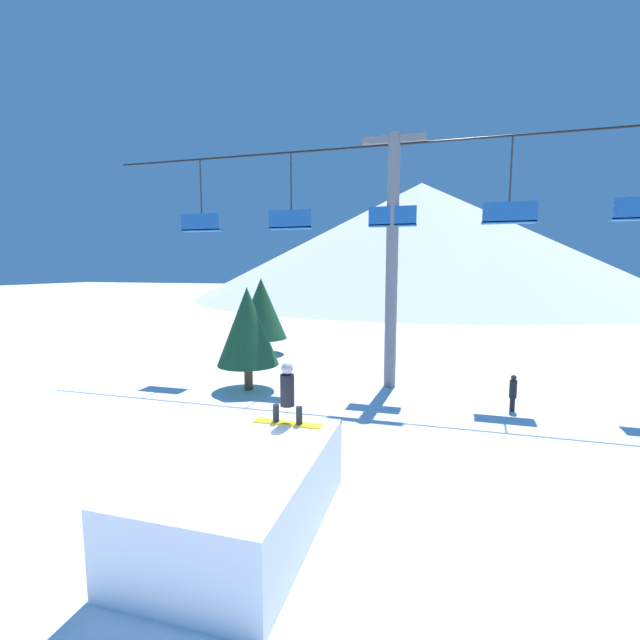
# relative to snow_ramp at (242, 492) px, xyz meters

# --- Properties ---
(ground_plane) EXTENTS (220.00, 220.00, 0.00)m
(ground_plane) POSITION_rel_snow_ramp_xyz_m (-0.00, -0.24, -0.72)
(ground_plane) COLOR white
(mountain_ridge) EXTENTS (72.29, 72.29, 18.32)m
(mountain_ridge) POSITION_rel_snow_ramp_xyz_m (-0.00, 66.18, 8.44)
(mountain_ridge) COLOR silver
(mountain_ridge) RESTS_ON ground_plane
(snow_ramp) EXTENTS (2.68, 4.39, 1.43)m
(snow_ramp) POSITION_rel_snow_ramp_xyz_m (0.00, 0.00, 0.00)
(snow_ramp) COLOR white
(snow_ramp) RESTS_ON ground_plane
(snowboarder) EXTENTS (1.49, 0.30, 1.33)m
(snowboarder) POSITION_rel_snow_ramp_xyz_m (0.28, 1.62, 1.38)
(snowboarder) COLOR yellow
(snowboarder) RESTS_ON snow_ramp
(chairlift) EXTENTS (24.17, 0.47, 9.72)m
(chairlift) POSITION_rel_snow_ramp_xyz_m (1.49, 10.19, 5.02)
(chairlift) COLOR slate
(chairlift) RESTS_ON ground_plane
(pine_tree_near) EXTENTS (2.38, 2.38, 4.01)m
(pine_tree_near) POSITION_rel_snow_ramp_xyz_m (-3.76, 8.28, 1.78)
(pine_tree_near) COLOR #4C3823
(pine_tree_near) RESTS_ON ground_plane
(pine_tree_far) EXTENTS (2.76, 2.76, 4.18)m
(pine_tree_far) POSITION_rel_snow_ramp_xyz_m (-6.06, 14.93, 1.80)
(pine_tree_far) COLOR #4C3823
(pine_tree_far) RESTS_ON ground_plane
(distant_skier) EXTENTS (0.24, 0.24, 1.23)m
(distant_skier) POSITION_rel_snow_ramp_xyz_m (5.76, 8.32, -0.05)
(distant_skier) COLOR black
(distant_skier) RESTS_ON ground_plane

